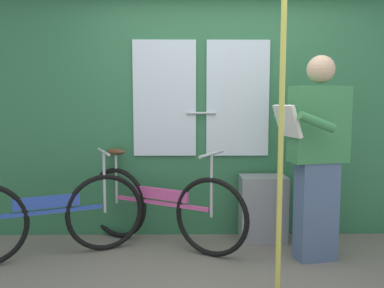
% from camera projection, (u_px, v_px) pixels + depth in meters
% --- Properties ---
extents(train_door_wall, '(5.07, 0.28, 2.36)m').
position_uv_depth(train_door_wall, '(221.00, 110.00, 3.84)').
color(train_door_wall, '#2D6B42').
rests_on(train_door_wall, ground_plane).
extents(bicycle_near_door, '(1.52, 0.73, 0.89)m').
position_uv_depth(bicycle_near_door, '(46.00, 216.00, 3.29)').
color(bicycle_near_door, black).
rests_on(bicycle_near_door, ground_plane).
extents(bicycle_leaning_behind, '(1.50, 0.87, 0.89)m').
position_uv_depth(bicycle_leaning_behind, '(160.00, 207.00, 3.58)').
color(bicycle_leaning_behind, black).
rests_on(bicycle_leaning_behind, ground_plane).
extents(passenger_reading_newspaper, '(0.61, 0.54, 1.68)m').
position_uv_depth(passenger_reading_newspaper, '(317.00, 154.00, 3.22)').
color(passenger_reading_newspaper, slate).
rests_on(passenger_reading_newspaper, ground_plane).
extents(trash_bin_by_wall, '(0.43, 0.28, 0.62)m').
position_uv_depth(trash_bin_by_wall, '(263.00, 208.00, 3.73)').
color(trash_bin_by_wall, gray).
rests_on(trash_bin_by_wall, ground_plane).
extents(handrail_pole, '(0.04, 0.04, 2.32)m').
position_uv_depth(handrail_pole, '(281.00, 126.00, 2.55)').
color(handrail_pole, '#C6C14C').
rests_on(handrail_pole, ground_plane).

